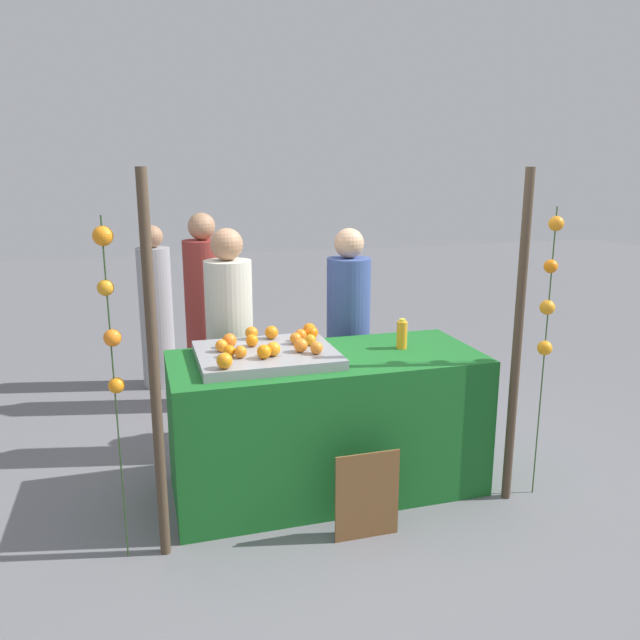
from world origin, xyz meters
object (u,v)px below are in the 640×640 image
Objects in this scene: chalkboard_sign at (367,496)px; juice_bottle at (402,334)px; orange_1 at (241,352)px; stall_counter at (326,423)px; orange_0 at (317,348)px; vendor_right at (348,343)px; vendor_left at (230,353)px.

juice_bottle is at bearing 54.11° from chalkboard_sign.
orange_1 is 0.37× the size of juice_bottle.
chalkboard_sign is at bearing -85.75° from stall_counter.
orange_0 is 0.65m from juice_bottle.
orange_1 is 1.27m from vendor_right.
chalkboard_sign is at bearing -104.23° from vendor_right.
vendor_right reaches higher than orange_0.
vendor_right is at bearing 2.32° from vendor_left.
stall_counter is 26.56× the size of orange_1.
orange_0 is 0.14× the size of chalkboard_sign.
vendor_left is 0.90m from vendor_right.
vendor_left is 1.02× the size of vendor_right.
orange_1 is 0.05× the size of vendor_right.
vendor_left is (-0.41, 0.82, -0.23)m from orange_0.
orange_1 is 0.14× the size of chalkboard_sign.
juice_bottle is at bearing -78.76° from vendor_right.
stall_counter is 1.21× the size of vendor_right.
vendor_left is (-1.04, 0.65, -0.22)m from juice_bottle.
juice_bottle is 0.12× the size of vendor_right.
vendor_left is at bearing 147.91° from juice_bottle.
orange_0 is at bearing -6.32° from orange_1.
stall_counter is 0.76m from juice_bottle.
vendor_left reaches higher than vendor_right.
chalkboard_sign is at bearing -73.20° from orange_0.
orange_0 is 0.91m from chalkboard_sign.
orange_1 is 0.80m from vendor_left.
vendor_left reaches higher than stall_counter.
vendor_left is (-0.56, 1.32, 0.52)m from chalkboard_sign.
vendor_right is (0.34, 1.35, 0.51)m from chalkboard_sign.
orange_1 is at bearing -93.38° from vendor_left.
vendor_left reaches higher than orange_1.
vendor_right is (0.49, 0.85, -0.24)m from orange_0.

